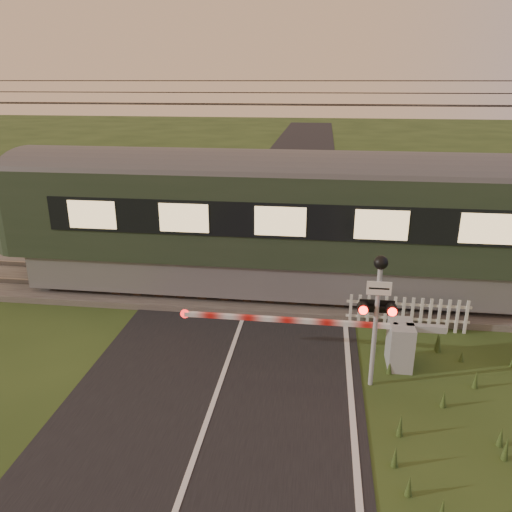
# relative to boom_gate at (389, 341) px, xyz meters

# --- Properties ---
(ground) EXTENTS (160.00, 160.00, 0.00)m
(ground) POSITION_rel_boom_gate_xyz_m (-3.61, -2.84, -0.58)
(ground) COLOR #273A16
(ground) RESTS_ON ground
(road) EXTENTS (6.00, 140.00, 0.03)m
(road) POSITION_rel_boom_gate_xyz_m (-3.59, -3.08, -0.57)
(road) COLOR black
(road) RESTS_ON ground
(track_bed) EXTENTS (140.00, 3.40, 0.39)m
(track_bed) POSITION_rel_boom_gate_xyz_m (-3.61, 3.66, -0.52)
(track_bed) COLOR #47423D
(track_bed) RESTS_ON ground
(overhead_wires) EXTENTS (120.00, 0.62, 0.62)m
(overhead_wires) POSITION_rel_boom_gate_xyz_m (-3.61, 3.66, 5.14)
(overhead_wires) COLOR black
(overhead_wires) RESTS_ON ground
(boom_gate) EXTENTS (5.99, 0.81, 1.07)m
(boom_gate) POSITION_rel_boom_gate_xyz_m (0.00, 0.00, 0.00)
(boom_gate) COLOR gray
(boom_gate) RESTS_ON ground
(crossing_signal) EXTENTS (0.74, 0.33, 2.91)m
(crossing_signal) POSITION_rel_boom_gate_xyz_m (-0.43, -0.86, 1.42)
(crossing_signal) COLOR gray
(crossing_signal) RESTS_ON ground
(picket_fence) EXTENTS (3.12, 0.08, 0.91)m
(picket_fence) POSITION_rel_boom_gate_xyz_m (0.69, 1.76, -0.12)
(picket_fence) COLOR silver
(picket_fence) RESTS_ON ground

